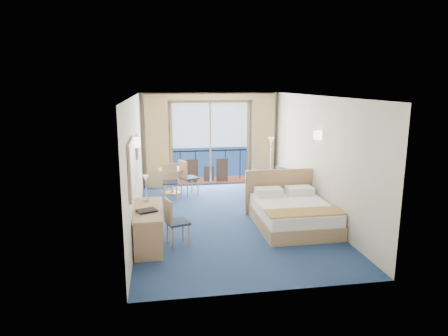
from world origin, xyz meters
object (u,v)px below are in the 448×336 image
(armchair, at_px, (275,183))
(floor_lamp, at_px, (271,150))
(bed, at_px, (292,213))
(table_chair_a, at_px, (187,175))
(desk, at_px, (149,233))
(desk_chair, at_px, (174,219))
(nightstand, at_px, (297,196))
(round_table, at_px, (172,175))
(table_chair_b, at_px, (170,179))

(armchair, distance_m, floor_lamp, 1.24)
(bed, relative_size, table_chair_a, 2.07)
(bed, bearing_deg, desk, -162.48)
(armchair, bearing_deg, desk_chair, 21.35)
(nightstand, height_order, desk_chair, desk_chair)
(floor_lamp, bearing_deg, desk, -129.22)
(nightstand, distance_m, desk_chair, 3.51)
(armchair, bearing_deg, round_table, -40.28)
(bed, xyz_separation_m, floor_lamp, (0.43, 3.22, 0.81))
(round_table, distance_m, table_chair_a, 0.44)
(armchair, xyz_separation_m, table_chair_b, (-2.75, 0.32, 0.14))
(armchair, bearing_deg, table_chair_a, -38.21)
(bed, relative_size, desk, 1.29)
(nightstand, distance_m, desk, 4.06)
(bed, bearing_deg, table_chair_a, 125.85)
(desk, bearing_deg, bed, 17.52)
(desk, xyz_separation_m, desk_chair, (0.46, 0.31, 0.11))
(armchair, height_order, table_chair_a, table_chair_a)
(desk_chair, relative_size, round_table, 1.18)
(desk, relative_size, table_chair_b, 1.66)
(nightstand, relative_size, table_chair_b, 0.67)
(table_chair_a, bearing_deg, round_table, 37.17)
(nightstand, height_order, round_table, round_table)
(table_chair_b, bearing_deg, table_chair_a, 29.57)
(round_table, height_order, table_chair_a, table_chair_a)
(floor_lamp, xyz_separation_m, round_table, (-2.84, -0.23, -0.58))
(bed, relative_size, round_table, 2.56)
(floor_lamp, height_order, table_chair_b, floor_lamp)
(armchair, relative_size, round_table, 1.09)
(armchair, distance_m, desk_chair, 3.98)
(desk_chair, bearing_deg, table_chair_a, -25.30)
(floor_lamp, height_order, desk_chair, floor_lamp)
(table_chair_a, distance_m, table_chair_b, 0.52)
(floor_lamp, distance_m, table_chair_b, 3.04)
(floor_lamp, bearing_deg, nightstand, -87.60)
(desk_chair, xyz_separation_m, table_chair_b, (0.03, 3.17, 0.01))
(armchair, bearing_deg, desk, 19.98)
(nightstand, bearing_deg, desk_chair, -149.54)
(nightstand, distance_m, round_table, 3.46)
(desk, relative_size, desk_chair, 1.69)
(desk, relative_size, round_table, 1.99)
(floor_lamp, distance_m, desk_chair, 4.87)
(round_table, xyz_separation_m, table_chair_a, (0.39, -0.20, 0.01))
(table_chair_b, bearing_deg, desk_chair, -89.62)
(nightstand, xyz_separation_m, armchair, (-0.24, 1.07, 0.07))
(round_table, relative_size, table_chair_b, 0.84)
(desk, xyz_separation_m, round_table, (0.55, 3.93, 0.13))
(desk_chair, relative_size, table_chair_b, 0.99)
(table_chair_a, bearing_deg, nightstand, -148.34)
(floor_lamp, xyz_separation_m, desk_chair, (-2.93, -3.84, -0.60))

